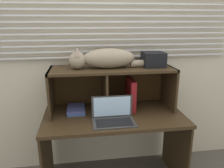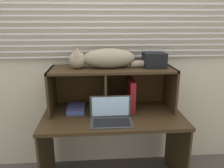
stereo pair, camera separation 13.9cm
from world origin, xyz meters
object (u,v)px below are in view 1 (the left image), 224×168
at_px(laptop, 113,116).
at_px(book_stack, 76,109).
at_px(storage_box, 153,59).
at_px(cat, 104,59).
at_px(binder_upright, 131,94).

bearing_deg(laptop, book_stack, 140.28).
height_order(laptop, storage_box, storage_box).
bearing_deg(cat, laptop, -81.23).
bearing_deg(cat, binder_upright, -0.00).
distance_m(cat, storage_box, 0.46).
relative_size(cat, storage_box, 4.08).
height_order(laptop, book_stack, laptop).
bearing_deg(storage_box, binder_upright, 180.00).
relative_size(laptop, binder_upright, 1.21).
relative_size(laptop, book_stack, 1.43).
bearing_deg(book_stack, laptop, -39.72).
xyz_separation_m(cat, binder_upright, (0.25, -0.00, -0.35)).
xyz_separation_m(laptop, book_stack, (-0.32, 0.26, -0.02)).
xyz_separation_m(binder_upright, storage_box, (0.21, 0.00, 0.33)).
bearing_deg(book_stack, storage_box, 0.09).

